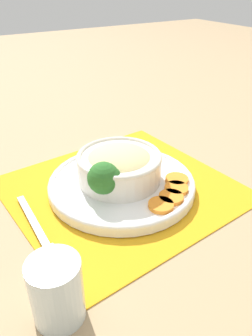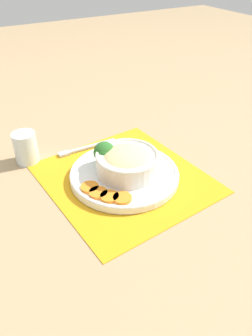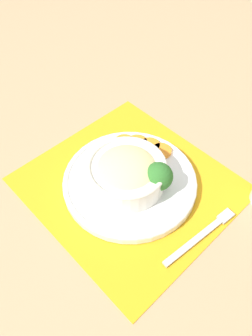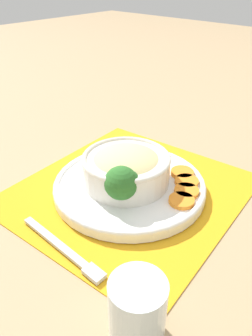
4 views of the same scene
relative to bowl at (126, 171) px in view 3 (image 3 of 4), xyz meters
name	(u,v)px [view 3 (image 3 of 4)]	position (x,y,z in m)	size (l,w,h in m)	color
ground_plane	(130,185)	(0.00, 0.01, -0.05)	(4.00, 4.00, 0.00)	tan
placemat	(130,184)	(0.00, 0.01, -0.05)	(0.45, 0.42, 0.00)	orange
plate	(130,181)	(0.00, 0.01, -0.04)	(0.29, 0.29, 0.02)	white
bowl	(126,171)	(0.00, 0.00, 0.00)	(0.16, 0.16, 0.07)	silver
broccoli_floret	(158,177)	(0.06, 0.04, 0.01)	(0.06, 0.06, 0.07)	#84AD5B
carrot_slice_near	(162,151)	(-0.01, 0.12, -0.03)	(0.04, 0.04, 0.01)	orange
carrot_slice_middle	(150,145)	(-0.04, 0.11, -0.03)	(0.04, 0.04, 0.01)	orange
carrot_slice_far	(137,142)	(-0.07, 0.09, -0.03)	(0.04, 0.04, 0.01)	orange
carrot_slice_extra	(124,142)	(-0.09, 0.07, -0.03)	(0.04, 0.04, 0.01)	orange
fork	(206,231)	(0.19, 0.05, -0.05)	(0.02, 0.18, 0.01)	#B7B7BC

